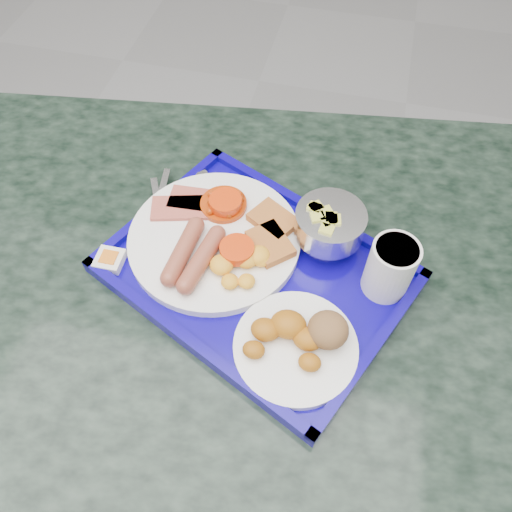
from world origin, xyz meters
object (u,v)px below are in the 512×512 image
at_px(main_plate, 219,238).
at_px(juice_cup, 391,267).
at_px(tray, 256,273).
at_px(fruit_bowl, 329,224).
at_px(bread_plate, 300,340).
at_px(table, 239,346).

relative_size(main_plate, juice_cup, 2.88).
distance_m(tray, main_plate, 0.08).
xyz_separation_m(tray, juice_cup, (0.19, 0.02, 0.05)).
bearing_deg(main_plate, fruit_bowl, 13.84).
relative_size(bread_plate, juice_cup, 1.82).
relative_size(bread_plate, fruit_bowl, 1.60).
distance_m(main_plate, juice_cup, 0.26).
relative_size(table, tray, 2.66).
height_order(table, juice_cup, juice_cup).
bearing_deg(main_plate, juice_cup, -3.75).
xyz_separation_m(tray, bread_plate, (0.08, -0.10, 0.02)).
height_order(tray, fruit_bowl, fruit_bowl).
xyz_separation_m(table, tray, (0.03, 0.03, 0.21)).
bearing_deg(juice_cup, bread_plate, -129.67).
bearing_deg(tray, table, -128.36).
bearing_deg(tray, juice_cup, 6.11).
distance_m(tray, fruit_bowl, 0.13).
relative_size(tray, juice_cup, 5.52).
height_order(tray, juice_cup, juice_cup).
height_order(bread_plate, fruit_bowl, fruit_bowl).
bearing_deg(main_plate, table, -58.30).
bearing_deg(juice_cup, table, -166.33).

